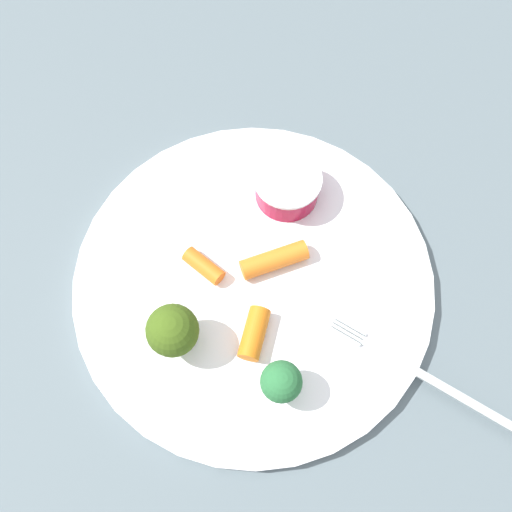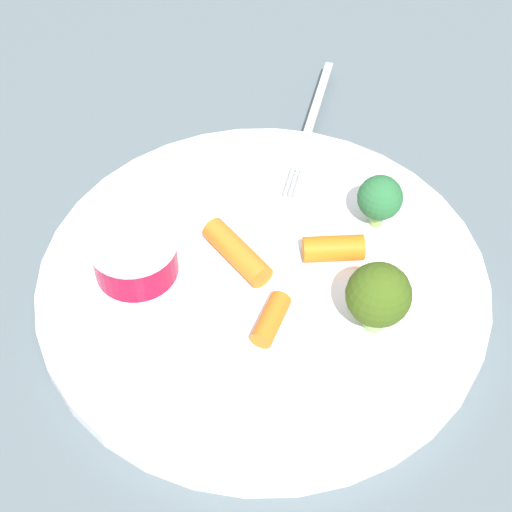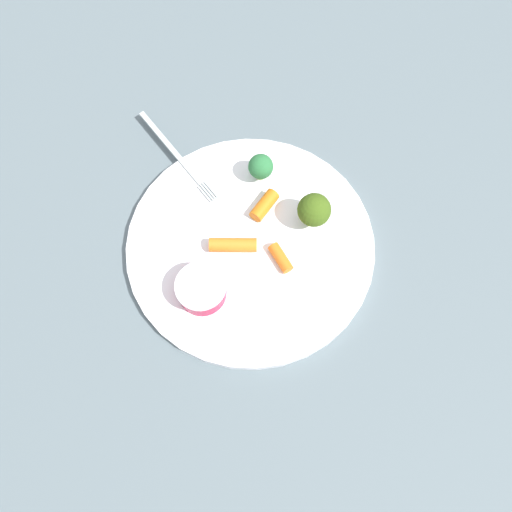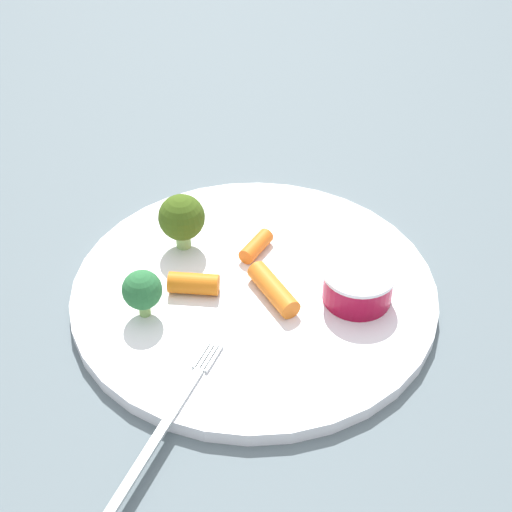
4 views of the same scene
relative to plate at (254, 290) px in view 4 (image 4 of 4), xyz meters
name	(u,v)px [view 4 (image 4 of 4)]	position (x,y,z in m)	size (l,w,h in m)	color
ground_plane	(254,295)	(0.00, 0.00, -0.01)	(2.40, 2.40, 0.00)	slate
plate	(254,290)	(0.00, 0.00, 0.00)	(0.30, 0.30, 0.01)	white
sauce_cup	(358,285)	(0.03, 0.08, 0.02)	(0.06, 0.06, 0.03)	maroon
broccoli_floret_0	(142,290)	(0.02, -0.09, 0.03)	(0.03, 0.03, 0.04)	#89B460
broccoli_floret_1	(182,218)	(-0.06, -0.05, 0.04)	(0.04, 0.04, 0.05)	#8FBD6C
carrot_stick_0	(194,283)	(0.00, -0.05, 0.01)	(0.02, 0.02, 0.04)	orange
carrot_stick_1	(273,289)	(0.02, 0.01, 0.01)	(0.02, 0.02, 0.06)	orange
carrot_stick_2	(256,246)	(-0.04, 0.01, 0.01)	(0.01, 0.01, 0.04)	orange
fork	(165,424)	(0.13, -0.08, 0.01)	(0.15, 0.10, 0.00)	#AEB7B8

